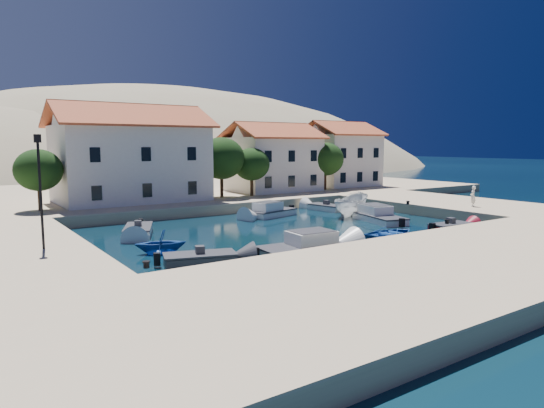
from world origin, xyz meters
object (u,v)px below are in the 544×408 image
at_px(cabin_cruiser_south, 301,247).
at_px(pedestrian, 473,196).
at_px(building_right, 340,153).
at_px(boat_east, 351,216).
at_px(rowboat_south, 391,238).
at_px(building_mid, 272,156).
at_px(lamppost, 40,180).
at_px(cabin_cruiser_east, 380,217).
at_px(building_left, 130,152).

height_order(cabin_cruiser_south, pedestrian, pedestrian).
xyz_separation_m(building_right, boat_east, (-14.38, -17.58, -5.47)).
bearing_deg(building_right, cabin_cruiser_south, -135.39).
xyz_separation_m(building_right, rowboat_south, (-19.38, -27.01, -5.47)).
distance_m(rowboat_south, boat_east, 10.67).
bearing_deg(building_mid, rowboat_south, -105.84).
bearing_deg(lamppost, rowboat_south, -12.75).
xyz_separation_m(cabin_cruiser_south, boat_east, (13.70, 10.13, -0.48)).
bearing_deg(rowboat_south, cabin_cruiser_east, -42.84).
xyz_separation_m(rowboat_south, pedestrian, (13.71, 2.58, 1.96)).
bearing_deg(building_right, building_mid, -175.24).
bearing_deg(building_left, cabin_cruiser_south, -85.74).
bearing_deg(pedestrian, building_left, -57.58).
relative_size(building_right, cabin_cruiser_south, 1.70).
bearing_deg(pedestrian, cabin_cruiser_south, -6.59).
bearing_deg(building_mid, lamppost, -144.55).
bearing_deg(building_right, boat_east, -129.29).
height_order(building_left, cabin_cruiser_south, building_left).
bearing_deg(cabin_cruiser_south, building_mid, 62.78).
relative_size(lamppost, boat_east, 1.08).
height_order(rowboat_south, cabin_cruiser_east, cabin_cruiser_east).
bearing_deg(building_right, building_left, -176.19).
distance_m(cabin_cruiser_south, pedestrian, 22.71).
xyz_separation_m(lamppost, rowboat_south, (22.12, -5.01, -4.75)).
distance_m(building_mid, cabin_cruiser_east, 21.25).
relative_size(lamppost, pedestrian, 3.25).
bearing_deg(rowboat_south, pedestrian, -81.95).
xyz_separation_m(lamppost, cabin_cruiser_east, (26.75, 0.47, -4.28)).
height_order(lamppost, pedestrian, lamppost).
distance_m(building_mid, boat_east, 17.55).
height_order(lamppost, rowboat_south, lamppost).
height_order(building_right, lamppost, building_right).
bearing_deg(cabin_cruiser_south, cabin_cruiser_east, 28.67).
bearing_deg(pedestrian, boat_east, -53.07).
bearing_deg(cabin_cruiser_east, building_mid, 7.11).
xyz_separation_m(building_mid, building_right, (12.00, 1.00, 0.25)).
bearing_deg(lamppost, building_left, 60.10).
distance_m(building_right, boat_east, 23.36).
height_order(building_right, rowboat_south, building_right).
xyz_separation_m(building_left, lamppost, (-11.50, -20.00, -1.18)).
distance_m(cabin_cruiser_south, boat_east, 17.05).
xyz_separation_m(building_right, cabin_cruiser_east, (-14.75, -21.53, -5.00)).
height_order(building_mid, cabin_cruiser_east, building_mid).
bearing_deg(lamppost, cabin_cruiser_south, -23.05).
bearing_deg(boat_east, building_left, 19.74).
distance_m(rowboat_south, pedestrian, 14.09).
height_order(cabin_cruiser_south, boat_east, cabin_cruiser_south).
distance_m(building_left, lamppost, 23.10).
relative_size(cabin_cruiser_south, pedestrian, 2.90).
bearing_deg(cabin_cruiser_east, cabin_cruiser_south, 129.57).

